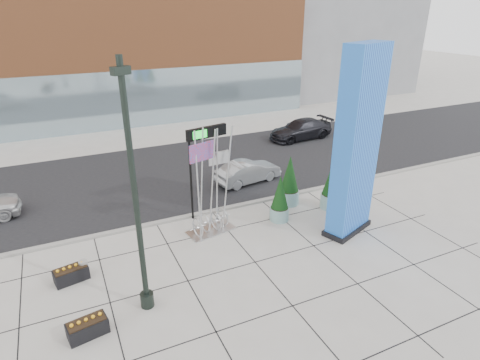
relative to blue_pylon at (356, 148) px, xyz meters
name	(u,v)px	position (x,y,z in m)	size (l,w,h in m)	color
ground	(224,256)	(-6.26, 0.50, -4.21)	(160.00, 160.00, 0.00)	#9E9991
street_asphalt	(164,175)	(-6.26, 10.50, -4.20)	(80.00, 12.00, 0.02)	black
curb_edge	(194,215)	(-6.26, 4.50, -4.15)	(80.00, 0.30, 0.12)	gray
tower_podium	(122,58)	(-5.26, 27.50, 1.29)	(34.00, 10.00, 11.00)	#AA5C31
tower_glass_front	(136,99)	(-5.26, 22.70, -1.71)	(34.00, 0.60, 5.00)	#8CA5B2
building_grey_parking	(314,15)	(19.74, 32.50, 4.79)	(20.00, 18.00, 18.00)	slate
blue_pylon	(356,148)	(0.00, 0.00, 0.00)	(2.86, 1.99, 8.72)	#0B2FAB
lamp_post	(138,219)	(-10.04, -1.25, -0.61)	(0.60, 0.48, 8.81)	black
public_art_sculpture	(210,206)	(-6.02, 2.72, -2.86)	(2.45, 1.56, 5.17)	silver
concrete_bollard	(84,268)	(-11.93, 1.62, -3.87)	(0.35, 0.35, 0.69)	gray
overhead_street_sign	(205,142)	(-5.61, 4.29, -0.19)	(2.20, 0.64, 4.69)	black
round_planter_east	(332,185)	(0.74, 2.30, -2.87)	(1.13, 1.13, 2.82)	#7EA9A7
round_planter_mid	(289,181)	(-1.06, 3.68, -2.89)	(1.12, 1.12, 2.79)	#7EA9A7
round_planter_west	(280,199)	(-2.46, 2.30, -3.06)	(0.97, 0.97, 2.43)	#7EA9A7
box_planter_north	(71,274)	(-12.42, 1.49, -3.89)	(1.38, 0.88, 0.70)	black
box_planter_south	(87,327)	(-12.15, -1.81, -3.89)	(1.37, 0.86, 0.70)	black
car_silver_mid	(248,172)	(-1.81, 7.23, -3.52)	(1.45, 4.16, 1.37)	#94979A
car_dark_east	(301,130)	(6.00, 13.37, -3.43)	(2.19, 5.38, 1.56)	black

